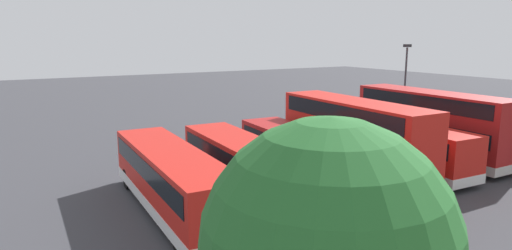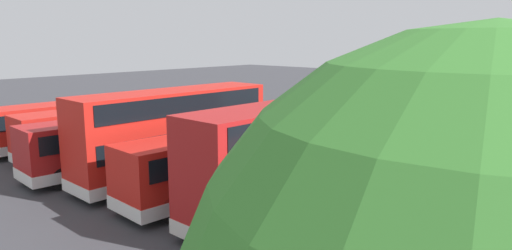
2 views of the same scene
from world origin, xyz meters
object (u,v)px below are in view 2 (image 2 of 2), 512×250
at_px(bus_single_deck_fifth, 133,139).
at_px(lamp_post_tall, 487,100).
at_px(bus_single_deck_third, 228,159).
at_px(bus_single_deck_near_end, 365,200).
at_px(bus_single_deck_seventh, 76,122).
at_px(bus_double_decker_fourth, 174,132).
at_px(bus_double_decker_second, 297,153).
at_px(waste_bin_yellow, 322,126).
at_px(bus_single_deck_sixth, 107,129).
at_px(car_hatchback_silver, 467,152).

height_order(bus_single_deck_fifth, lamp_post_tall, lamp_post_tall).
xyz_separation_m(bus_single_deck_third, lamp_post_tall, (-8.79, -7.25, 2.82)).
bearing_deg(lamp_post_tall, bus_single_deck_near_end, 80.21).
bearing_deg(bus_single_deck_seventh, bus_double_decker_fourth, 178.54).
bearing_deg(bus_single_deck_near_end, bus_double_decker_second, -15.67).
bearing_deg(lamp_post_tall, bus_double_decker_fourth, 30.87).
bearing_deg(waste_bin_yellow, bus_single_deck_sixth, 68.63).
relative_size(bus_single_deck_near_end, waste_bin_yellow, 11.10).
bearing_deg(bus_single_deck_third, waste_bin_yellow, -71.38).
distance_m(bus_single_deck_near_end, bus_single_deck_third, 7.45).
distance_m(bus_single_deck_near_end, bus_double_decker_fourth, 11.17).
distance_m(bus_single_deck_seventh, lamp_post_tall, 24.63).
bearing_deg(bus_single_deck_fifth, bus_double_decker_second, -175.43).
xyz_separation_m(bus_single_deck_near_end, car_hatchback_silver, (1.00, -13.36, -0.92)).
xyz_separation_m(bus_double_decker_fourth, bus_single_deck_seventh, (10.89, -0.28, -0.82)).
bearing_deg(car_hatchback_silver, bus_single_deck_near_end, 94.27).
distance_m(bus_double_decker_fourth, bus_single_deck_fifth, 3.45).
bearing_deg(bus_single_deck_sixth, car_hatchback_silver, -143.67).
xyz_separation_m(bus_double_decker_second, bus_single_deck_sixth, (14.43, 0.33, -0.83)).
xyz_separation_m(bus_single_deck_near_end, bus_single_deck_seventh, (22.03, -0.71, 0.00)).
distance_m(bus_single_deck_sixth, waste_bin_yellow, 15.87).
bearing_deg(bus_single_deck_sixth, bus_single_deck_third, 179.64).
height_order(bus_double_decker_fourth, bus_single_deck_seventh, bus_double_decker_fourth).
bearing_deg(bus_single_deck_fifth, car_hatchback_silver, -135.66).
bearing_deg(bus_single_deck_seventh, bus_single_deck_third, 179.78).
bearing_deg(car_hatchback_silver, bus_single_deck_fifth, 44.34).
height_order(bus_single_deck_near_end, car_hatchback_silver, bus_single_deck_near_end).
bearing_deg(bus_double_decker_second, waste_bin_yellow, -58.99).
bearing_deg(lamp_post_tall, waste_bin_yellow, -28.76).
xyz_separation_m(bus_double_decker_second, bus_double_decker_fourth, (7.39, 0.62, -0.00)).
relative_size(bus_double_decker_second, waste_bin_yellow, 11.79).
bearing_deg(waste_bin_yellow, bus_single_deck_seventh, 56.91).
distance_m(bus_single_deck_seventh, car_hatchback_silver, 24.56).
bearing_deg(bus_single_deck_seventh, bus_single_deck_fifth, 176.06).
height_order(bus_single_deck_near_end, bus_double_decker_second, bus_double_decker_second).
relative_size(bus_single_deck_fifth, waste_bin_yellow, 12.51).
xyz_separation_m(bus_single_deck_fifth, car_hatchback_silver, (-13.48, -13.17, -0.92)).
xyz_separation_m(bus_single_deck_near_end, bus_double_decker_fourth, (11.13, -0.44, 0.83)).
xyz_separation_m(bus_single_deck_near_end, bus_double_decker_second, (3.75, -1.05, 0.83)).
bearing_deg(bus_single_deck_seventh, car_hatchback_silver, -148.97).
bearing_deg(bus_single_deck_seventh, waste_bin_yellow, -123.09).
bearing_deg(bus_single_deck_sixth, bus_single_deck_seventh, 0.17).
height_order(bus_double_decker_second, bus_single_deck_seventh, bus_double_decker_second).
relative_size(bus_double_decker_second, bus_single_deck_seventh, 0.95).
height_order(bus_double_decker_second, bus_single_deck_fifth, bus_double_decker_second).
height_order(bus_single_deck_fifth, bus_single_deck_seventh, same).
distance_m(bus_single_deck_fifth, lamp_post_tall, 17.84).
bearing_deg(bus_double_decker_fourth, waste_bin_yellow, -85.14).
xyz_separation_m(bus_single_deck_fifth, lamp_post_tall, (-15.84, -7.71, 2.82)).
relative_size(bus_single_deck_near_end, bus_single_deck_sixth, 0.98).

